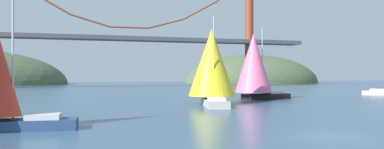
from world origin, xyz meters
name	(u,v)px	position (x,y,z in m)	size (l,w,h in m)	color
ground_plane	(330,137)	(0.00, 0.00, 0.00)	(360.00, 360.00, 0.00)	#385670
headland_right	(252,83)	(60.00, 135.00, 0.00)	(61.86, 44.00, 25.18)	#4C5B3D
suspension_bridge	(129,33)	(0.00, 95.00, 16.38)	(115.36, 6.00, 37.33)	brown
sailboat_pink_spinnaker	(254,65)	(10.66, 32.01, 5.21)	(9.96, 6.71, 11.02)	black
sailboat_yellow_sail	(212,64)	(1.29, 24.71, 5.03)	(6.90, 10.06, 10.71)	#B7B2A8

